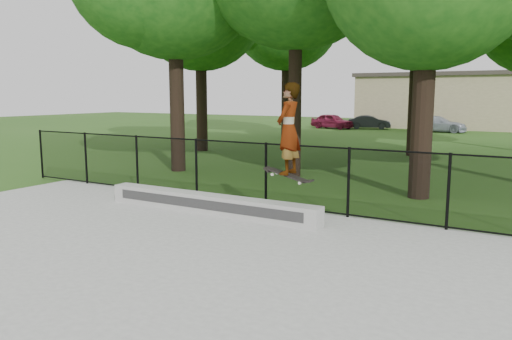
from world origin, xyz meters
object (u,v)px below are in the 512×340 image
(grind_ledge, at_px, (209,204))
(car_b, at_px, (370,122))
(car_c, at_px, (437,124))
(skater_airborne, at_px, (289,130))
(car_a, at_px, (332,121))

(grind_ledge, distance_m, car_b, 29.16)
(grind_ledge, xyz_separation_m, car_c, (-0.34, 28.04, 0.30))
(car_b, relative_size, car_c, 0.79)
(car_b, xyz_separation_m, skater_airborne, (7.38, -28.72, 1.44))
(grind_ledge, distance_m, skater_airborne, 2.61)
(car_b, height_order, skater_airborne, skater_airborne)
(skater_airborne, bearing_deg, car_c, 94.71)
(grind_ledge, height_order, car_b, car_b)
(grind_ledge, bearing_deg, car_a, 106.22)
(car_c, bearing_deg, car_b, 82.91)
(car_b, distance_m, skater_airborne, 29.69)
(grind_ledge, bearing_deg, car_c, 90.68)
(car_a, relative_size, car_b, 1.18)
(car_a, distance_m, car_b, 2.83)
(grind_ledge, relative_size, car_a, 1.58)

